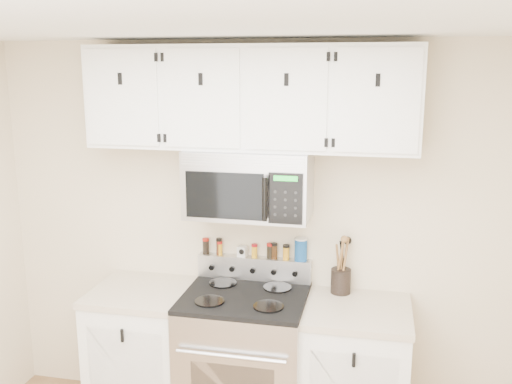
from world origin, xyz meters
TOP-DOWN VIEW (x-y plane):
  - back_wall at (0.00, 1.75)m, footprint 3.50×0.01m
  - ceiling at (0.00, 0.00)m, footprint 3.50×3.50m
  - range at (0.00, 1.43)m, footprint 0.76×0.65m
  - base_cabinet_left at (-0.69, 1.45)m, footprint 0.64×0.62m
  - base_cabinet_right at (0.69, 1.45)m, footprint 0.64×0.62m
  - microwave at (0.00, 1.55)m, footprint 0.76×0.44m
  - upper_cabinets at (-0.00, 1.58)m, footprint 2.00×0.35m
  - utensil_crock at (0.57, 1.66)m, footprint 0.13×0.13m
  - kitchen_timer at (-0.08, 1.71)m, footprint 0.07×0.06m
  - salt_canister at (0.31, 1.71)m, footprint 0.08×0.08m
  - spice_jar_0 at (-0.33, 1.71)m, footprint 0.04×0.04m
  - spice_jar_1 at (-0.24, 1.71)m, footprint 0.04×0.04m
  - spice_jar_2 at (-0.24, 1.71)m, footprint 0.04×0.04m
  - spice_jar_3 at (0.00, 1.71)m, footprint 0.04×0.04m
  - spice_jar_4 at (0.10, 1.71)m, footprint 0.04×0.04m
  - spice_jar_5 at (0.13, 1.71)m, footprint 0.04×0.04m
  - spice_jar_6 at (0.21, 1.71)m, footprint 0.04×0.04m

SIDE VIEW (x-z plane):
  - base_cabinet_left at x=-0.69m, z-range 0.00..0.92m
  - base_cabinet_right at x=0.69m, z-range 0.00..0.92m
  - range at x=0.00m, z-range -0.06..1.04m
  - utensil_crock at x=0.57m, z-range 0.83..1.20m
  - kitchen_timer at x=-0.08m, z-range 1.10..1.17m
  - spice_jar_3 at x=0.00m, z-range 1.10..1.19m
  - spice_jar_2 at x=-0.24m, z-range 1.10..1.19m
  - spice_jar_6 at x=0.21m, z-range 1.10..1.20m
  - spice_jar_4 at x=0.10m, z-range 1.10..1.20m
  - spice_jar_5 at x=0.13m, z-range 1.10..1.21m
  - spice_jar_0 at x=-0.33m, z-range 1.10..1.21m
  - spice_jar_1 at x=-0.24m, z-range 1.10..1.21m
  - salt_canister at x=0.31m, z-range 1.10..1.25m
  - back_wall at x=0.00m, z-range 0.00..2.50m
  - microwave at x=0.00m, z-range 1.42..1.84m
  - upper_cabinets at x=0.00m, z-range 1.84..2.46m
  - ceiling at x=0.00m, z-range 2.49..2.50m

